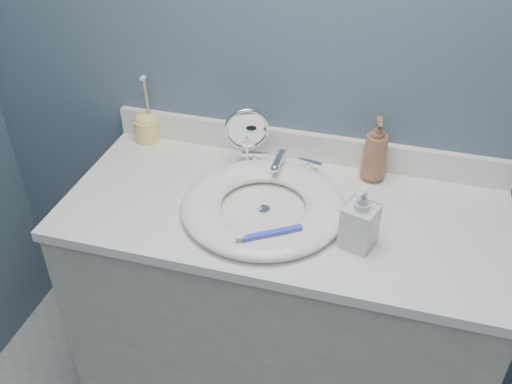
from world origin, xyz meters
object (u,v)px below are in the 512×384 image
(soap_bottle_amber, at_px, (376,149))
(soap_bottle_clear, at_px, (361,217))
(toothbrush_holder, at_px, (147,126))
(makeup_mirror, at_px, (247,136))

(soap_bottle_amber, relative_size, soap_bottle_clear, 1.13)
(soap_bottle_clear, height_order, toothbrush_holder, toothbrush_holder)
(makeup_mirror, xyz_separation_m, soap_bottle_clear, (0.37, -0.27, -0.02))
(toothbrush_holder, bearing_deg, soap_bottle_clear, -24.34)
(soap_bottle_clear, bearing_deg, makeup_mirror, 162.06)
(soap_bottle_amber, xyz_separation_m, toothbrush_holder, (-0.73, 0.02, -0.05))
(makeup_mirror, bearing_deg, soap_bottle_clear, -56.23)
(soap_bottle_amber, height_order, soap_bottle_clear, soap_bottle_amber)
(makeup_mirror, distance_m, soap_bottle_amber, 0.38)
(soap_bottle_amber, bearing_deg, makeup_mirror, 178.56)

